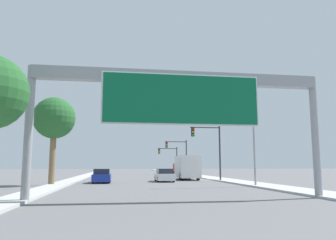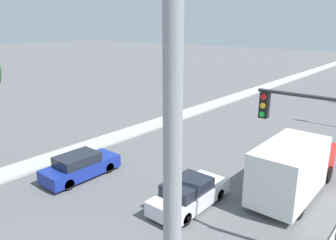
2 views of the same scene
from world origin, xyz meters
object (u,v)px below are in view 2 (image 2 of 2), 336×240
traffic_light_near_intersection (318,151)px  car_far_right (80,166)px  truck_box_primary (293,168)px  car_far_center (189,194)px

traffic_light_near_intersection → car_far_right: bearing=-172.4°
traffic_light_near_intersection → truck_box_primary: bearing=116.5°
car_far_right → car_far_center: bearing=12.1°
truck_box_primary → traffic_light_near_intersection: traffic_light_near_intersection is taller
truck_box_primary → car_far_center: bearing=-127.6°
car_far_right → truck_box_primary: bearing=29.9°
car_far_right → truck_box_primary: 12.14m
truck_box_primary → car_far_right: bearing=-150.1°
car_far_right → traffic_light_near_intersection: (12.66, 1.70, 3.71)m
car_far_center → truck_box_primary: (3.50, 4.55, 0.86)m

